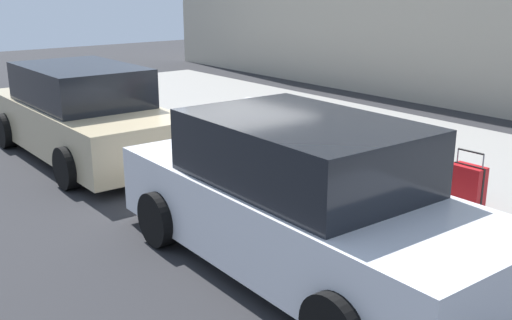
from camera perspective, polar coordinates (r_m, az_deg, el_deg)
name	(u,v)px	position (r m, az deg, el deg)	size (l,w,h in m)	color
ground_plane	(222,158)	(10.44, -3.25, 0.19)	(40.00, 40.00, 0.00)	#28282B
sidewalk_curb	(325,133)	(11.99, 6.53, 2.59)	(18.00, 5.00, 0.14)	gray
suitcase_red_0	(467,187)	(8.12, 19.42, -2.42)	(0.43, 0.24, 0.77)	red
suitcase_olive_1	(430,179)	(8.32, 16.16, -1.78)	(0.38, 0.21, 0.79)	#59601E
suitcase_navy_2	(400,166)	(8.65, 13.54, -0.57)	(0.47, 0.23, 0.69)	navy
suitcase_black_3	(371,153)	(8.94, 10.83, 0.65)	(0.38, 0.21, 1.00)	black
suitcase_silver_4	(341,152)	(9.23, 8.12, 0.76)	(0.41, 0.25, 0.91)	#9EA0A8
suitcase_teal_5	(322,142)	(9.67, 6.27, 1.70)	(0.46, 0.29, 0.97)	#0F606B
suitcase_maroon_6	(297,138)	(10.05, 3.88, 2.13)	(0.46, 0.26, 0.89)	maroon
suitcase_red_7	(275,132)	(10.41, 1.85, 2.66)	(0.35, 0.23, 0.66)	red
fire_hydrant	(249,118)	(10.98, -0.69, 4.04)	(0.39, 0.21, 0.80)	#99999E
bollard_post	(227,119)	(11.28, -2.77, 3.87)	(0.14, 0.14, 0.65)	#333338
parked_car_white_0	(300,201)	(6.19, 4.24, -3.94)	(4.70, 2.07, 1.63)	silver
parked_car_beige_1	(83,115)	(10.76, -16.13, 4.15)	(4.79, 2.02, 1.59)	tan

